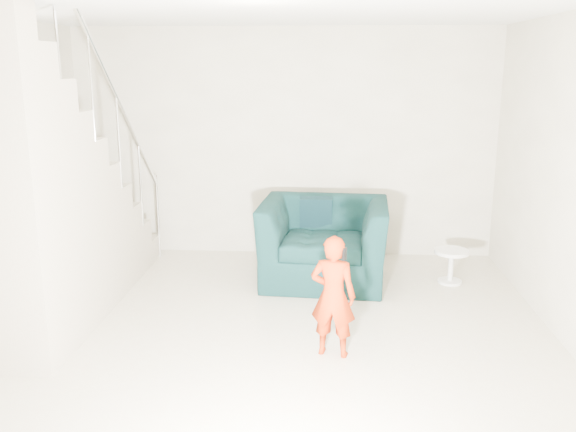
% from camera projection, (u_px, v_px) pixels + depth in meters
% --- Properties ---
extents(floor, '(5.50, 5.50, 0.00)m').
position_uv_depth(floor, '(260.00, 353.00, 4.92)').
color(floor, tan).
rests_on(floor, ground).
extents(ceiling, '(5.50, 5.50, 0.00)m').
position_uv_depth(ceiling, '(256.00, 1.00, 4.27)').
color(ceiling, silver).
rests_on(ceiling, back_wall).
extents(back_wall, '(5.00, 0.00, 5.00)m').
position_uv_depth(back_wall, '(284.00, 144.00, 7.26)').
color(back_wall, '#A39B85').
rests_on(back_wall, floor).
extents(front_wall, '(5.00, 0.00, 5.00)m').
position_uv_depth(front_wall, '(161.00, 362.00, 1.93)').
color(front_wall, '#A39B85').
rests_on(front_wall, floor).
extents(armchair, '(1.40, 1.25, 0.86)m').
position_uv_depth(armchair, '(324.00, 241.00, 6.51)').
color(armchair, black).
rests_on(armchair, floor).
extents(toddler, '(0.40, 0.31, 0.99)m').
position_uv_depth(toddler, '(333.00, 296.00, 4.79)').
color(toddler, '#950B04').
rests_on(toddler, floor).
extents(side_table, '(0.36, 0.36, 0.36)m').
position_uv_depth(side_table, '(451.00, 261.00, 6.46)').
color(side_table, silver).
rests_on(side_table, floor).
extents(staircase, '(1.02, 3.03, 3.62)m').
position_uv_depth(staircase, '(40.00, 219.00, 5.35)').
color(staircase, '#ADA089').
rests_on(staircase, floor).
extents(cushion, '(0.36, 0.17, 0.36)m').
position_uv_depth(cushion, '(316.00, 212.00, 6.78)').
color(cushion, black).
rests_on(cushion, armchair).
extents(throw, '(0.05, 0.51, 0.57)m').
position_uv_depth(throw, '(273.00, 229.00, 6.58)').
color(throw, black).
rests_on(throw, armchair).
extents(phone, '(0.04, 0.05, 0.10)m').
position_uv_depth(phone, '(344.00, 254.00, 4.65)').
color(phone, black).
rests_on(phone, toddler).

